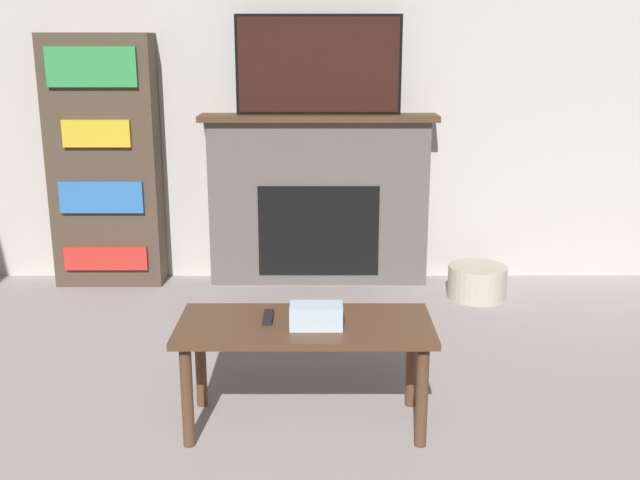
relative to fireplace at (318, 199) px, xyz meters
The scene contains 8 objects.
wall_back 0.78m from the fireplace, 70.90° to the left, with size 6.25×0.06×2.70m.
fireplace is the anchor object (origin of this frame).
tv 0.90m from the fireplace, 90.00° to the right, with size 1.08×0.03×0.64m.
coffee_table 2.05m from the fireplace, 91.52° to the right, with size 1.08×0.48×0.48m.
tissue_box 2.09m from the fireplace, 90.17° to the right, with size 0.22×0.12×0.10m.
remote_control 2.02m from the fireplace, 96.08° to the right, with size 0.04×0.15×0.02m.
bookshelf 1.46m from the fireplace, behind, with size 0.72×0.29×1.68m.
storage_basket 1.20m from the fireplace, 18.70° to the right, with size 0.38×0.38×0.21m.
Camera 1 is at (-0.04, -0.65, 1.64)m, focal length 42.00 mm.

